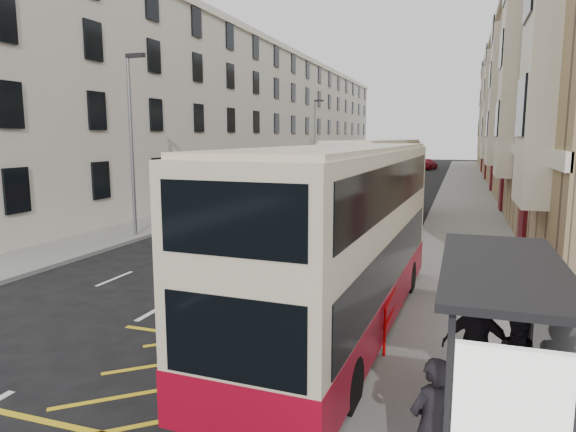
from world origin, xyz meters
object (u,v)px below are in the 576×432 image
(pedestrian_mid, at_px, (520,367))
(car_dark, at_px, (371,163))
(street_lamp_far, at_px, (315,136))
(double_decker_front, at_px, (341,240))
(bus_shelter, at_px, (514,323))
(street_lamp_near, at_px, (132,136))
(pedestrian_far, at_px, (476,347))
(white_van, at_px, (332,174))
(double_decker_rear, at_px, (376,181))
(car_red, at_px, (426,164))
(pedestrian_near, at_px, (431,427))
(car_silver, at_px, (374,167))

(pedestrian_mid, height_order, car_dark, pedestrian_mid)
(street_lamp_far, height_order, double_decker_front, street_lamp_far)
(bus_shelter, xyz_separation_m, street_lamp_near, (-14.69, 12.39, 2.50))
(pedestrian_far, xyz_separation_m, car_dark, (-13.01, 66.24, -0.42))
(bus_shelter, bearing_deg, pedestrian_far, 103.64)
(double_decker_front, height_order, white_van, double_decker_front)
(double_decker_rear, bearing_deg, bus_shelter, -69.81)
(double_decker_rear, relative_size, car_red, 2.16)
(pedestrian_mid, xyz_separation_m, pedestrian_far, (-0.65, 0.33, 0.11))
(street_lamp_near, height_order, pedestrian_near, street_lamp_near)
(pedestrian_near, relative_size, pedestrian_mid, 1.07)
(white_van, bearing_deg, street_lamp_near, -103.42)
(double_decker_front, relative_size, pedestrian_far, 5.80)
(bus_shelter, xyz_separation_m, pedestrian_mid, (0.26, 1.26, -1.14))
(car_silver, bearing_deg, car_dark, 95.94)
(car_silver, relative_size, car_red, 0.87)
(double_decker_rear, bearing_deg, car_silver, 105.34)
(pedestrian_mid, distance_m, car_red, 66.24)
(double_decker_rear, xyz_separation_m, pedestrian_mid, (5.30, -18.63, -1.25))
(pedestrian_near, height_order, pedestrian_far, pedestrian_far)
(car_silver, bearing_deg, bus_shelter, -84.80)
(bus_shelter, relative_size, white_van, 0.85)
(bus_shelter, distance_m, double_decker_front, 5.44)
(street_lamp_near, relative_size, pedestrian_mid, 4.73)
(street_lamp_far, xyz_separation_m, car_silver, (3.42, 15.26, -3.87))
(bus_shelter, bearing_deg, car_silver, 101.06)
(street_lamp_near, height_order, car_silver, street_lamp_near)
(double_decker_rear, relative_size, white_van, 2.24)
(bus_shelter, bearing_deg, car_red, 94.64)
(pedestrian_far, bearing_deg, white_van, -73.32)
(double_decker_front, distance_m, white_van, 41.80)
(street_lamp_near, height_order, pedestrian_mid, street_lamp_near)
(street_lamp_far, relative_size, white_van, 1.59)
(street_lamp_far, bearing_deg, pedestrian_far, -70.68)
(street_lamp_far, height_order, car_silver, street_lamp_far)
(street_lamp_far, distance_m, double_decker_rear, 24.60)
(street_lamp_far, xyz_separation_m, double_decker_rear, (9.65, -22.50, -2.39))
(bus_shelter, relative_size, car_silver, 0.94)
(street_lamp_near, height_order, car_red, street_lamp_near)
(double_decker_rear, height_order, pedestrian_near, double_decker_rear)
(double_decker_rear, distance_m, car_silver, 38.30)
(bus_shelter, distance_m, pedestrian_far, 1.93)
(car_silver, bearing_deg, pedestrian_mid, -84.30)
(double_decker_front, height_order, car_red, double_decker_front)
(street_lamp_near, xyz_separation_m, car_dark, (1.30, 55.43, -3.95))
(double_decker_front, xyz_separation_m, car_silver, (-7.93, 53.36, -1.46))
(street_lamp_near, xyz_separation_m, pedestrian_mid, (14.96, -11.13, -3.64))
(double_decker_front, bearing_deg, pedestrian_near, -63.61)
(pedestrian_mid, bearing_deg, pedestrian_near, -115.77)
(bus_shelter, xyz_separation_m, double_decker_front, (-3.34, 4.29, 0.10))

